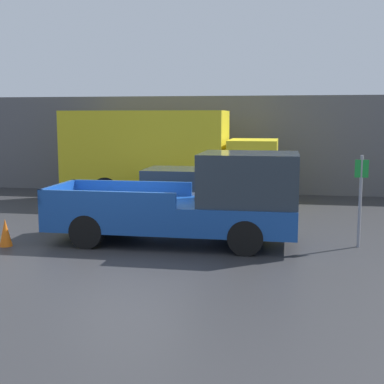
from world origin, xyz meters
TOP-DOWN VIEW (x-y plane):
  - ground_plane at (0.00, 0.00)m, footprint 60.00×60.00m
  - building_wall at (0.00, 8.93)m, footprint 28.00×0.15m
  - pickup_truck at (1.70, 0.47)m, footprint 5.78×2.06m
  - car at (0.82, 3.24)m, footprint 4.34×1.89m
  - delivery_truck at (-0.55, 6.38)m, footprint 7.25×2.39m
  - parking_sign at (5.35, 0.76)m, footprint 0.30×0.07m
  - newspaper_box at (-0.05, 8.61)m, footprint 0.45×0.40m
  - traffic_cone at (-2.63, -0.58)m, footprint 0.30×0.30m

SIDE VIEW (x-z plane):
  - ground_plane at x=0.00m, z-range 0.00..0.00m
  - traffic_cone at x=-2.63m, z-range 0.00..0.64m
  - newspaper_box at x=-0.05m, z-range 0.00..1.14m
  - car at x=0.82m, z-range 0.02..1.50m
  - pickup_truck at x=1.70m, z-range -0.08..2.06m
  - parking_sign at x=5.35m, z-range 0.14..2.24m
  - delivery_truck at x=-0.55m, z-range 0.12..3.27m
  - building_wall at x=0.00m, z-range 0.00..3.74m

